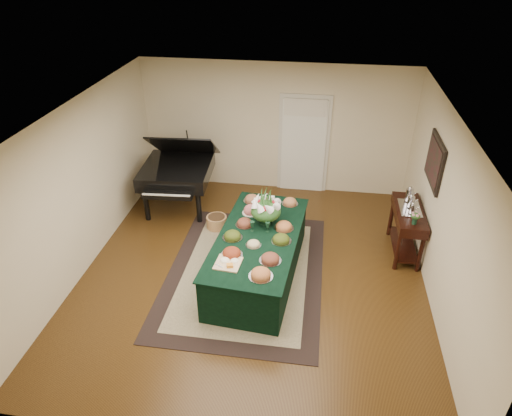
# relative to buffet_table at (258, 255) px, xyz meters

# --- Properties ---
(ground) EXTENTS (6.00, 6.00, 0.00)m
(ground) POSITION_rel_buffet_table_xyz_m (-0.09, 0.06, -0.39)
(ground) COLOR black
(ground) RESTS_ON ground
(area_rug) EXTENTS (2.50, 3.50, 0.01)m
(area_rug) POSITION_rel_buffet_table_xyz_m (-0.22, 0.02, -0.38)
(area_rug) COLOR black
(area_rug) RESTS_ON ground
(kitchen_doorway) EXTENTS (1.05, 0.07, 2.10)m
(kitchen_doorway) POSITION_rel_buffet_table_xyz_m (0.51, 3.03, 0.63)
(kitchen_doorway) COLOR beige
(kitchen_doorway) RESTS_ON ground
(buffet_table) EXTENTS (1.44, 2.69, 0.77)m
(buffet_table) POSITION_rel_buffet_table_xyz_m (0.00, 0.00, 0.00)
(buffet_table) COLOR black
(buffet_table) RESTS_ON ground
(food_platters) EXTENTS (1.09, 2.33, 0.12)m
(food_platters) POSITION_rel_buffet_table_xyz_m (0.01, 0.07, 0.43)
(food_platters) COLOR silver
(food_platters) RESTS_ON buffet_table
(cutting_board) EXTENTS (0.39, 0.39, 0.10)m
(cutting_board) POSITION_rel_buffet_table_xyz_m (-0.32, -0.75, 0.42)
(cutting_board) COLOR tan
(cutting_board) RESTS_ON buffet_table
(green_goblets) EXTENTS (0.32, 0.09, 0.18)m
(green_goblets) POSITION_rel_buffet_table_xyz_m (0.01, 0.12, 0.47)
(green_goblets) COLOR #13311F
(green_goblets) RESTS_ON buffet_table
(floral_centerpiece) EXTENTS (0.50, 0.50, 0.50)m
(floral_centerpiece) POSITION_rel_buffet_table_xyz_m (0.07, 0.37, 0.68)
(floral_centerpiece) COLOR #13311F
(floral_centerpiece) RESTS_ON buffet_table
(grand_piano) EXTENTS (1.49, 1.66, 1.63)m
(grand_piano) POSITION_rel_buffet_table_xyz_m (-1.88, 1.92, 0.42)
(grand_piano) COLOR black
(grand_piano) RESTS_ON ground
(wicker_basket) EXTENTS (0.38, 0.38, 0.24)m
(wicker_basket) POSITION_rel_buffet_table_xyz_m (-0.97, 1.26, -0.27)
(wicker_basket) COLOR #A97544
(wicker_basket) RESTS_ON ground
(mahogany_sideboard) EXTENTS (0.45, 1.21, 0.86)m
(mahogany_sideboard) POSITION_rel_buffet_table_xyz_m (2.41, 1.00, 0.27)
(mahogany_sideboard) COLOR black
(mahogany_sideboard) RESTS_ON ground
(tea_service) EXTENTS (0.34, 0.58, 0.30)m
(tea_service) POSITION_rel_buffet_table_xyz_m (2.41, 1.07, 0.58)
(tea_service) COLOR silver
(tea_service) RESTS_ON mahogany_sideboard
(pink_bouquet) EXTENTS (0.17, 0.17, 0.21)m
(pink_bouquet) POSITION_rel_buffet_table_xyz_m (2.41, 0.56, 0.61)
(pink_bouquet) COLOR #13311F
(pink_bouquet) RESTS_ON mahogany_sideboard
(wall_painting) EXTENTS (0.05, 0.95, 0.75)m
(wall_painting) POSITION_rel_buffet_table_xyz_m (2.63, 1.00, 1.36)
(wall_painting) COLOR black
(wall_painting) RESTS_ON ground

